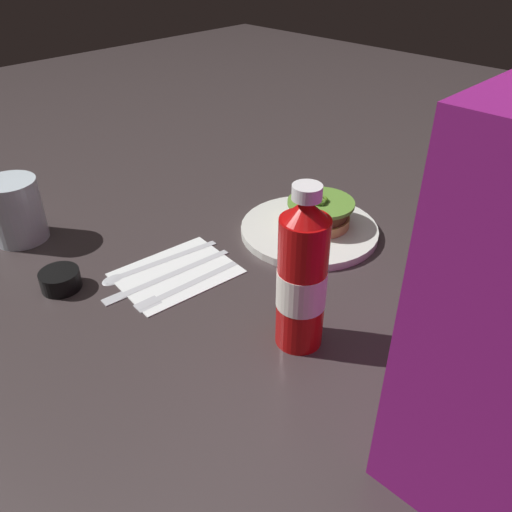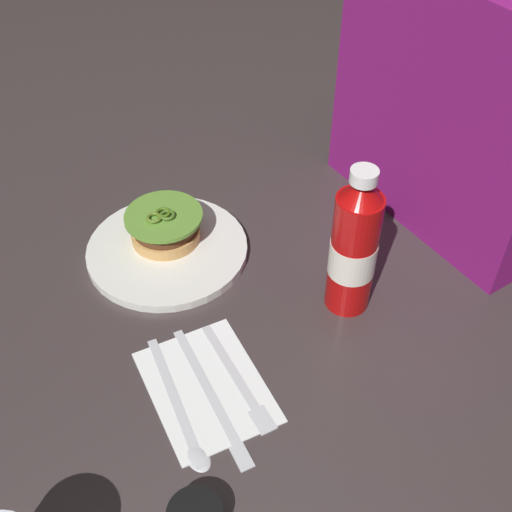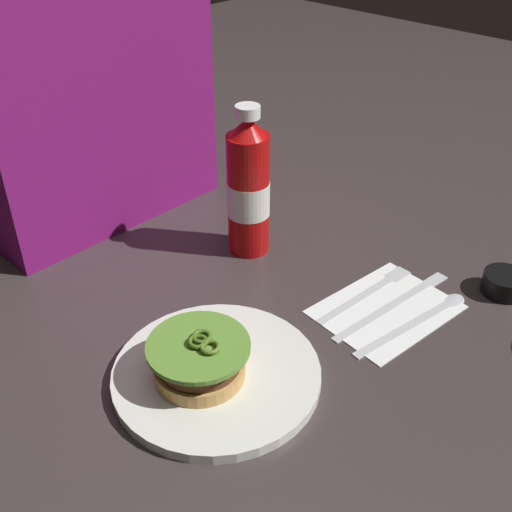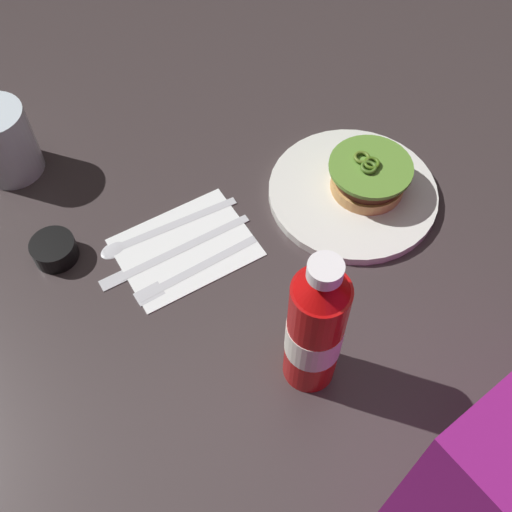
{
  "view_description": "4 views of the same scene",
  "coord_description": "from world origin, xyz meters",
  "px_view_note": "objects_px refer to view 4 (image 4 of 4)",
  "views": [
    {
      "loc": [
        0.52,
        0.55,
        0.47
      ],
      "look_at": [
        0.06,
        0.11,
        0.05
      ],
      "focal_mm": 36.42,
      "sensor_mm": 36.0,
      "label": 1
    },
    {
      "loc": [
        0.55,
        -0.2,
        0.67
      ],
      "look_at": [
        0.03,
        0.14,
        0.08
      ],
      "focal_mm": 45.21,
      "sensor_mm": 36.0,
      "label": 2
    },
    {
      "loc": [
        -0.45,
        -0.32,
        0.52
      ],
      "look_at": [
        0.02,
        0.13,
        0.08
      ],
      "focal_mm": 43.47,
      "sensor_mm": 36.0,
      "label": 3
    },
    {
      "loc": [
        0.34,
        0.43,
        0.68
      ],
      "look_at": [
        0.08,
        0.09,
        0.04
      ],
      "focal_mm": 43.05,
      "sensor_mm": 36.0,
      "label": 4
    }
  ],
  "objects_px": {
    "dinner_plate": "(353,193)",
    "butter_knife": "(166,254)",
    "water_glass": "(3,142)",
    "condiment_cup": "(54,250)",
    "spoon_utensil": "(151,233)",
    "burger_sandwich": "(369,176)",
    "fork_utensil": "(186,273)",
    "ketchup_bottle": "(315,330)",
    "napkin": "(185,246)"
  },
  "relations": [
    {
      "from": "spoon_utensil",
      "to": "fork_utensil",
      "type": "relative_size",
      "value": 1.11
    },
    {
      "from": "condiment_cup",
      "to": "fork_utensil",
      "type": "distance_m",
      "value": 0.18
    },
    {
      "from": "napkin",
      "to": "fork_utensil",
      "type": "xyz_separation_m",
      "value": [
        0.02,
        0.04,
        0.0
      ]
    },
    {
      "from": "dinner_plate",
      "to": "spoon_utensil",
      "type": "distance_m",
      "value": 0.29
    },
    {
      "from": "condiment_cup",
      "to": "spoon_utensil",
      "type": "height_order",
      "value": "condiment_cup"
    },
    {
      "from": "ketchup_bottle",
      "to": "napkin",
      "type": "xyz_separation_m",
      "value": [
        0.02,
        -0.24,
        -0.1
      ]
    },
    {
      "from": "napkin",
      "to": "fork_utensil",
      "type": "height_order",
      "value": "fork_utensil"
    },
    {
      "from": "ketchup_bottle",
      "to": "water_glass",
      "type": "bearing_deg",
      "value": -74.83
    },
    {
      "from": "ketchup_bottle",
      "to": "condiment_cup",
      "type": "xyz_separation_m",
      "value": [
        0.16,
        -0.33,
        -0.09
      ]
    },
    {
      "from": "napkin",
      "to": "butter_knife",
      "type": "bearing_deg",
      "value": -6.5
    },
    {
      "from": "dinner_plate",
      "to": "condiment_cup",
      "type": "height_order",
      "value": "condiment_cup"
    },
    {
      "from": "dinner_plate",
      "to": "burger_sandwich",
      "type": "relative_size",
      "value": 2.07
    },
    {
      "from": "spoon_utensil",
      "to": "burger_sandwich",
      "type": "bearing_deg",
      "value": 156.23
    },
    {
      "from": "butter_knife",
      "to": "fork_utensil",
      "type": "distance_m",
      "value": 0.04
    },
    {
      "from": "dinner_plate",
      "to": "spoon_utensil",
      "type": "xyz_separation_m",
      "value": [
        0.27,
        -0.12,
        -0.0
      ]
    },
    {
      "from": "burger_sandwich",
      "to": "dinner_plate",
      "type": "bearing_deg",
      "value": -23.9
    },
    {
      "from": "condiment_cup",
      "to": "napkin",
      "type": "distance_m",
      "value": 0.17
    },
    {
      "from": "water_glass",
      "to": "condiment_cup",
      "type": "xyz_separation_m",
      "value": [
        0.02,
        0.18,
        -0.04
      ]
    },
    {
      "from": "water_glass",
      "to": "napkin",
      "type": "height_order",
      "value": "water_glass"
    },
    {
      "from": "water_glass",
      "to": "spoon_utensil",
      "type": "height_order",
      "value": "water_glass"
    },
    {
      "from": "butter_knife",
      "to": "fork_utensil",
      "type": "xyz_separation_m",
      "value": [
        -0.0,
        0.04,
        -0.0
      ]
    },
    {
      "from": "dinner_plate",
      "to": "water_glass",
      "type": "bearing_deg",
      "value": -43.73
    },
    {
      "from": "dinner_plate",
      "to": "condiment_cup",
      "type": "xyz_separation_m",
      "value": [
        0.39,
        -0.16,
        0.01
      ]
    },
    {
      "from": "dinner_plate",
      "to": "butter_knife",
      "type": "distance_m",
      "value": 0.28
    },
    {
      "from": "water_glass",
      "to": "condiment_cup",
      "type": "distance_m",
      "value": 0.19
    },
    {
      "from": "ketchup_bottle",
      "to": "condiment_cup",
      "type": "distance_m",
      "value": 0.38
    },
    {
      "from": "dinner_plate",
      "to": "ketchup_bottle",
      "type": "distance_m",
      "value": 0.29
    },
    {
      "from": "ketchup_bottle",
      "to": "spoon_utensil",
      "type": "relative_size",
      "value": 1.12
    },
    {
      "from": "butter_knife",
      "to": "fork_utensil",
      "type": "height_order",
      "value": "same"
    },
    {
      "from": "napkin",
      "to": "fork_utensil",
      "type": "relative_size",
      "value": 0.98
    },
    {
      "from": "burger_sandwich",
      "to": "fork_utensil",
      "type": "bearing_deg",
      "value": -8.34
    },
    {
      "from": "condiment_cup",
      "to": "fork_utensil",
      "type": "bearing_deg",
      "value": 132.74
    },
    {
      "from": "water_glass",
      "to": "fork_utensil",
      "type": "height_order",
      "value": "water_glass"
    },
    {
      "from": "burger_sandwich",
      "to": "napkin",
      "type": "relative_size",
      "value": 0.65
    },
    {
      "from": "water_glass",
      "to": "spoon_utensil",
      "type": "distance_m",
      "value": 0.25
    },
    {
      "from": "ketchup_bottle",
      "to": "water_glass",
      "type": "height_order",
      "value": "ketchup_bottle"
    },
    {
      "from": "water_glass",
      "to": "condiment_cup",
      "type": "bearing_deg",
      "value": 82.43
    },
    {
      "from": "napkin",
      "to": "ketchup_bottle",
      "type": "bearing_deg",
      "value": 94.43
    },
    {
      "from": "napkin",
      "to": "spoon_utensil",
      "type": "xyz_separation_m",
      "value": [
        0.03,
        -0.05,
        0.0
      ]
    },
    {
      "from": "ketchup_bottle",
      "to": "butter_knife",
      "type": "height_order",
      "value": "ketchup_bottle"
    },
    {
      "from": "water_glass",
      "to": "fork_utensil",
      "type": "distance_m",
      "value": 0.33
    },
    {
      "from": "condiment_cup",
      "to": "butter_knife",
      "type": "height_order",
      "value": "condiment_cup"
    },
    {
      "from": "ketchup_bottle",
      "to": "butter_knife",
      "type": "distance_m",
      "value": 0.26
    },
    {
      "from": "dinner_plate",
      "to": "spoon_utensil",
      "type": "height_order",
      "value": "dinner_plate"
    },
    {
      "from": "napkin",
      "to": "fork_utensil",
      "type": "bearing_deg",
      "value": 59.19
    },
    {
      "from": "burger_sandwich",
      "to": "spoon_utensil",
      "type": "height_order",
      "value": "burger_sandwich"
    },
    {
      "from": "burger_sandwich",
      "to": "fork_utensil",
      "type": "relative_size",
      "value": 0.64
    },
    {
      "from": "dinner_plate",
      "to": "ketchup_bottle",
      "type": "relative_size",
      "value": 1.07
    },
    {
      "from": "water_glass",
      "to": "condiment_cup",
      "type": "height_order",
      "value": "water_glass"
    },
    {
      "from": "water_glass",
      "to": "spoon_utensil",
      "type": "bearing_deg",
      "value": 112.54
    }
  ]
}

